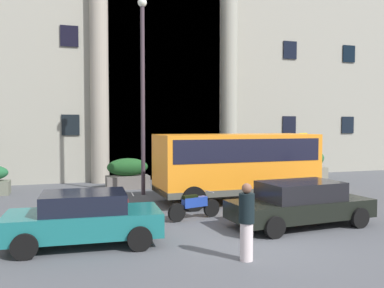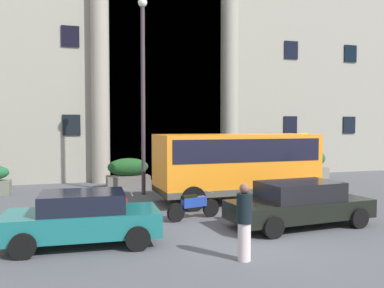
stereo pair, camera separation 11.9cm
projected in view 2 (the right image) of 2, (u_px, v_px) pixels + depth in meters
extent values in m
cube|color=#4A4C52|center=(253.00, 244.00, 10.84)|extent=(80.00, 64.00, 0.12)
cube|color=gray|center=(139.00, 65.00, 27.20)|extent=(33.14, 9.00, 14.22)
cube|color=black|center=(167.00, 86.00, 23.30)|extent=(6.55, 0.12, 10.66)
cylinder|color=gray|center=(100.00, 84.00, 21.89)|extent=(0.98, 0.98, 10.66)
cylinder|color=gray|center=(230.00, 88.00, 24.12)|extent=(0.98, 0.98, 10.66)
cube|color=black|center=(71.00, 125.00, 21.75)|extent=(0.92, 0.08, 1.10)
cube|color=black|center=(290.00, 125.00, 25.68)|extent=(0.92, 0.08, 1.10)
cube|color=black|center=(349.00, 125.00, 26.98)|extent=(0.92, 0.08, 1.10)
cube|color=black|center=(70.00, 36.00, 21.53)|extent=(0.92, 0.08, 1.10)
cube|color=black|center=(291.00, 50.00, 25.46)|extent=(0.92, 0.08, 1.10)
cube|color=black|center=(350.00, 54.00, 26.77)|extent=(0.92, 0.08, 1.10)
cube|color=orange|center=(236.00, 162.00, 16.58)|extent=(6.53, 2.58, 2.30)
cube|color=black|center=(236.00, 149.00, 16.55)|extent=(6.15, 2.60, 0.88)
cube|color=black|center=(304.00, 152.00, 17.57)|extent=(0.10, 2.06, 1.10)
cube|color=#484941|center=(236.00, 187.00, 16.63)|extent=(6.53, 2.62, 0.24)
cylinder|color=black|center=(271.00, 184.00, 18.51)|extent=(0.91, 0.30, 0.90)
cylinder|color=black|center=(301.00, 192.00, 16.19)|extent=(0.91, 0.30, 0.90)
cylinder|color=black|center=(175.00, 189.00, 17.08)|extent=(0.91, 0.30, 0.90)
cylinder|color=black|center=(193.00, 199.00, 14.76)|extent=(0.91, 0.30, 0.90)
cylinder|color=#9E9B14|center=(303.00, 162.00, 19.79)|extent=(0.08, 0.08, 2.69)
cube|color=yellow|center=(304.00, 139.00, 19.71)|extent=(0.44, 0.03, 0.60)
cube|color=gray|center=(311.00, 173.00, 23.80)|extent=(1.93, 0.84, 0.64)
ellipsoid|color=#1F562E|center=(311.00, 158.00, 23.76)|extent=(1.85, 0.75, 1.06)
cube|color=#65605C|center=(128.00, 182.00, 20.01)|extent=(2.08, 0.93, 0.63)
ellipsoid|color=#1C4C20|center=(128.00, 167.00, 19.98)|extent=(2.00, 0.84, 0.87)
cube|color=#6B625E|center=(191.00, 178.00, 21.64)|extent=(1.54, 0.75, 0.63)
ellipsoid|color=#275221|center=(191.00, 165.00, 21.61)|extent=(1.48, 0.67, 0.72)
cube|color=black|center=(299.00, 209.00, 12.54)|extent=(4.58, 2.10, 0.55)
cube|color=black|center=(300.00, 191.00, 12.52)|extent=(2.52, 1.73, 0.56)
cylinder|color=black|center=(320.00, 207.00, 13.93)|extent=(0.63, 0.25, 0.62)
cylinder|color=black|center=(359.00, 218.00, 12.30)|extent=(0.63, 0.25, 0.62)
cylinder|color=black|center=(242.00, 214.00, 12.81)|extent=(0.63, 0.25, 0.62)
cylinder|color=black|center=(273.00, 227.00, 11.18)|extent=(0.63, 0.25, 0.62)
cube|color=#196768|center=(83.00, 223.00, 10.59)|extent=(4.01, 1.96, 0.61)
cube|color=black|center=(82.00, 202.00, 10.56)|extent=(2.20, 1.65, 0.49)
cylinder|color=black|center=(131.00, 222.00, 11.76)|extent=(0.63, 0.24, 0.62)
cylinder|color=black|center=(138.00, 238.00, 10.08)|extent=(0.63, 0.24, 0.62)
cylinder|color=black|center=(33.00, 228.00, 11.12)|extent=(0.63, 0.24, 0.62)
cylinder|color=black|center=(23.00, 246.00, 9.44)|extent=(0.63, 0.24, 0.62)
cylinder|color=black|center=(136.00, 212.00, 13.24)|extent=(0.61, 0.14, 0.60)
cylinder|color=black|center=(89.00, 214.00, 12.90)|extent=(0.61, 0.16, 0.60)
cube|color=red|center=(112.00, 204.00, 13.06)|extent=(0.96, 0.31, 0.32)
cube|color=black|center=(107.00, 199.00, 13.01)|extent=(0.53, 0.24, 0.12)
cylinder|color=#A5A5A8|center=(132.00, 194.00, 13.19)|extent=(0.07, 0.55, 0.03)
cylinder|color=black|center=(312.00, 201.00, 15.12)|extent=(0.61, 0.17, 0.60)
cylinder|color=black|center=(278.00, 202.00, 14.88)|extent=(0.61, 0.19, 0.60)
cube|color=red|center=(295.00, 194.00, 14.99)|extent=(0.88, 0.34, 0.32)
cube|color=black|center=(290.00, 189.00, 14.95)|extent=(0.54, 0.26, 0.12)
cylinder|color=#A5A5A8|center=(309.00, 185.00, 15.08)|extent=(0.09, 0.55, 0.03)
cylinder|color=black|center=(211.00, 208.00, 13.81)|extent=(0.61, 0.25, 0.60)
cylinder|color=black|center=(176.00, 213.00, 13.09)|extent=(0.61, 0.27, 0.60)
cube|color=#1E3A99|center=(194.00, 202.00, 13.44)|extent=(0.91, 0.45, 0.32)
cube|color=black|center=(189.00, 197.00, 13.34)|extent=(0.55, 0.33, 0.12)
cylinder|color=#A5A5A8|center=(208.00, 191.00, 13.73)|extent=(0.17, 0.54, 0.03)
cylinder|color=silver|center=(244.00, 242.00, 9.35)|extent=(0.30, 0.30, 0.88)
cylinder|color=black|center=(244.00, 208.00, 9.31)|extent=(0.36, 0.36, 0.68)
sphere|color=brown|center=(245.00, 188.00, 9.29)|extent=(0.23, 0.23, 0.23)
cylinder|color=#3D3039|center=(143.00, 102.00, 18.10)|extent=(0.18, 0.18, 8.33)
sphere|color=silver|center=(143.00, 3.00, 17.90)|extent=(0.40, 0.40, 0.40)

